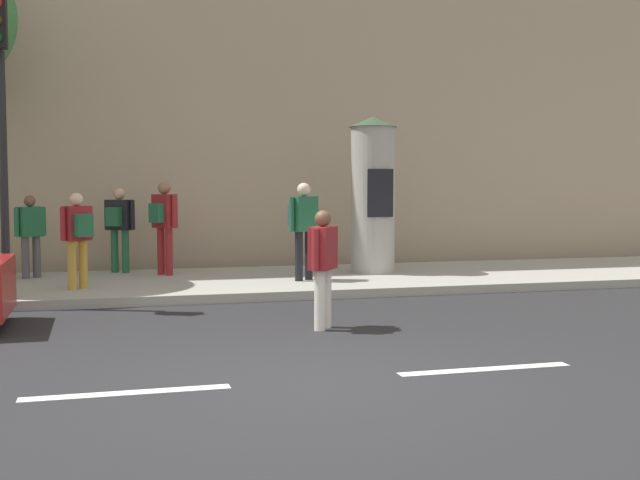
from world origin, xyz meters
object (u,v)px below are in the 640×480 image
at_px(pedestrian_with_backpack, 30,230).
at_px(pedestrian_in_light_jacket, 78,232).
at_px(pedestrian_tallest, 164,219).
at_px(poster_column, 373,194).
at_px(pedestrian_in_red_top, 323,260).
at_px(pedestrian_in_dark_shirt, 119,222).
at_px(pedestrian_near_pole, 303,222).
at_px(traffic_light, 1,97).

height_order(pedestrian_with_backpack, pedestrian_in_light_jacket, pedestrian_in_light_jacket).
bearing_deg(pedestrian_tallest, poster_column, -8.45).
height_order(pedestrian_in_red_top, pedestrian_in_dark_shirt, pedestrian_in_dark_shirt).
bearing_deg(pedestrian_near_pole, poster_column, 29.11).
relative_size(pedestrian_tallest, pedestrian_with_backpack, 1.17).
bearing_deg(poster_column, pedestrian_in_light_jacket, -168.25).
distance_m(poster_column, pedestrian_in_light_jacket, 5.54).
relative_size(pedestrian_in_red_top, pedestrian_tallest, 0.86).
xyz_separation_m(traffic_light, pedestrian_near_pole, (4.77, 1.17, -1.90)).
bearing_deg(poster_column, pedestrian_with_backpack, 173.46).
relative_size(pedestrian_in_red_top, pedestrian_in_dark_shirt, 0.92).
height_order(traffic_light, pedestrian_in_light_jacket, traffic_light).
relative_size(poster_column, pedestrian_in_red_top, 1.99).
bearing_deg(pedestrian_in_light_jacket, pedestrian_in_red_top, -49.73).
distance_m(traffic_light, pedestrian_with_backpack, 3.47).
relative_size(traffic_light, pedestrian_near_pole, 2.54).
relative_size(pedestrian_with_backpack, pedestrian_in_light_jacket, 0.96).
bearing_deg(pedestrian_in_light_jacket, traffic_light, -136.39).
xyz_separation_m(pedestrian_with_backpack, pedestrian_in_dark_shirt, (1.56, 0.50, 0.11)).
distance_m(traffic_light, pedestrian_in_red_top, 5.37).
bearing_deg(traffic_light, pedestrian_in_red_top, -33.58).
height_order(traffic_light, pedestrian_with_backpack, traffic_light).
relative_size(pedestrian_in_light_jacket, pedestrian_in_dark_shirt, 0.95).
bearing_deg(pedestrian_with_backpack, traffic_light, -91.97).
xyz_separation_m(pedestrian_with_backpack, pedestrian_in_light_jacket, (0.89, -1.84, 0.05)).
bearing_deg(pedestrian_tallest, traffic_light, -132.89).
distance_m(traffic_light, pedestrian_tallest, 4.07).
bearing_deg(pedestrian_tallest, pedestrian_in_dark_shirt, 141.64).
relative_size(poster_column, pedestrian_with_backpack, 2.00).
relative_size(pedestrian_tallest, pedestrian_in_dark_shirt, 1.08).
distance_m(poster_column, pedestrian_near_pole, 1.90).
relative_size(pedestrian_in_red_top, pedestrian_in_light_jacket, 0.97).
bearing_deg(traffic_light, pedestrian_in_light_jacket, 43.61).
distance_m(pedestrian_in_light_jacket, pedestrian_near_pole, 3.79).
bearing_deg(pedestrian_with_backpack, pedestrian_tallest, -3.34).
height_order(pedestrian_in_light_jacket, pedestrian_in_dark_shirt, pedestrian_in_dark_shirt).
bearing_deg(pedestrian_in_dark_shirt, pedestrian_with_backpack, -162.25).
xyz_separation_m(pedestrian_in_red_top, pedestrian_near_pole, (0.69, 3.88, 0.31)).
xyz_separation_m(pedestrian_in_light_jacket, pedestrian_in_dark_shirt, (0.66, 2.34, 0.06)).
bearing_deg(pedestrian_with_backpack, pedestrian_in_red_top, -54.04).
bearing_deg(traffic_light, pedestrian_in_dark_shirt, 63.26).
height_order(traffic_light, poster_column, traffic_light).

